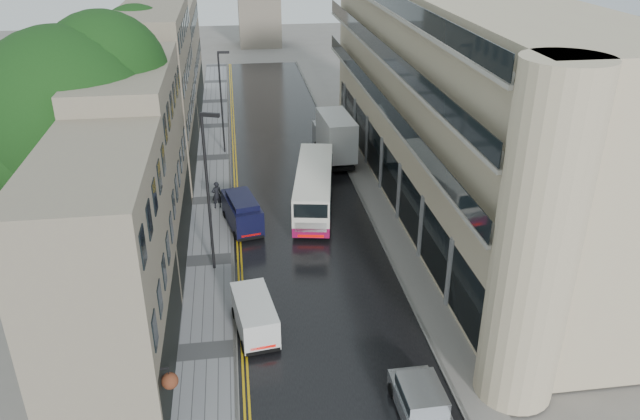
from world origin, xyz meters
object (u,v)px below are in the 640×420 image
object	(u,v)px
white_lorry	(326,145)
lamp_post_near	(208,195)
tree_near	(73,150)
lamp_post_far	(221,104)
pedestrian	(217,195)
cream_bus	(296,206)
white_van	(243,336)
navy_van	(235,223)
tree_far	(118,96)

from	to	relation	value
white_lorry	lamp_post_near	bearing A→B (deg)	-124.45
white_lorry	lamp_post_near	distance (m)	16.75
tree_near	white_lorry	world-z (taller)	tree_near
lamp_post_far	pedestrian	bearing A→B (deg)	-89.22
white_lorry	cream_bus	bearing A→B (deg)	-113.15
white_van	lamp_post_near	bearing A→B (deg)	92.90
pedestrian	lamp_post_near	size ratio (longest dim) A/B	0.21
navy_van	lamp_post_near	bearing A→B (deg)	-122.72
cream_bus	navy_van	xyz separation A→B (m)	(-3.88, -1.40, -0.26)
white_lorry	white_van	bearing A→B (deg)	-111.43
tree_near	pedestrian	xyz separation A→B (m)	(7.04, 6.20, -5.88)
tree_near	cream_bus	size ratio (longest dim) A/B	1.37
tree_near	lamp_post_far	world-z (taller)	tree_near
cream_bus	lamp_post_near	size ratio (longest dim) A/B	1.11
navy_van	pedestrian	bearing A→B (deg)	92.36
cream_bus	navy_van	world-z (taller)	cream_bus
tree_far	white_lorry	size ratio (longest dim) A/B	1.68
lamp_post_near	navy_van	bearing A→B (deg)	89.32
tree_near	lamp_post_far	xyz separation A→B (m)	(7.57, 16.90, -2.68)
lamp_post_far	navy_van	bearing A→B (deg)	-84.03
cream_bus	pedestrian	size ratio (longest dim) A/B	5.36
tree_near	lamp_post_far	size ratio (longest dim) A/B	1.67
pedestrian	tree_far	bearing A→B (deg)	-63.41
tree_far	pedestrian	size ratio (longest dim) A/B	6.61
pedestrian	navy_van	bearing A→B (deg)	86.16
white_lorry	lamp_post_far	bearing A→B (deg)	147.00
lamp_post_near	lamp_post_far	size ratio (longest dim) A/B	1.09
cream_bus	white_van	bearing A→B (deg)	-96.82
navy_van	lamp_post_far	world-z (taller)	lamp_post_far
white_lorry	tree_near	bearing A→B (deg)	-144.56
navy_van	lamp_post_near	world-z (taller)	lamp_post_near
white_lorry	tree_far	bearing A→B (deg)	174.44
pedestrian	lamp_post_near	bearing A→B (deg)	70.89
white_lorry	pedestrian	bearing A→B (deg)	-146.82
cream_bus	pedestrian	bearing A→B (deg)	157.96
white_van	pedestrian	world-z (taller)	pedestrian
tree_near	pedestrian	distance (m)	11.07
white_van	lamp_post_near	size ratio (longest dim) A/B	0.43
white_lorry	lamp_post_near	size ratio (longest dim) A/B	0.82
tree_near	tree_far	bearing A→B (deg)	88.68
navy_van	lamp_post_far	distance (m)	15.56
tree_near	tree_far	xyz separation A→B (m)	(0.30, 13.00, -0.72)
tree_far	white_lorry	distance (m)	15.74
white_lorry	lamp_post_near	world-z (taller)	lamp_post_near
white_lorry	pedestrian	size ratio (longest dim) A/B	3.94
white_lorry	white_van	size ratio (longest dim) A/B	1.88
tree_near	lamp_post_near	size ratio (longest dim) A/B	1.53
tree_far	pedestrian	bearing A→B (deg)	-45.25
tree_far	lamp_post_near	bearing A→B (deg)	-65.83
white_van	navy_van	size ratio (longest dim) A/B	0.90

